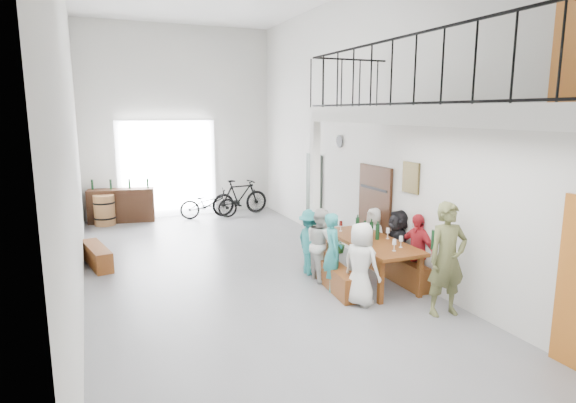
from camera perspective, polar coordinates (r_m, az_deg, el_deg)
name	(u,v)px	position (r m, az deg, el deg)	size (l,w,h in m)	color
floor	(242,276)	(9.23, -5.51, -8.74)	(12.00, 12.00, 0.00)	slate
room_walls	(238,82)	(8.73, -5.94, 13.87)	(12.00, 12.00, 12.00)	silver
gateway_portal	(167,169)	(14.53, -14.10, 3.75)	(2.80, 0.08, 2.80)	white
right_wall_decor	(427,191)	(8.42, 16.10, 1.26)	(0.07, 8.28, 5.07)	#A35618
balcony	(448,118)	(6.89, 18.46, 9.37)	(1.52, 5.62, 4.00)	white
tasting_table	(371,244)	(8.78, 9.79, -5.02)	(0.94, 2.22, 0.79)	brown
bench_inner	(332,274)	(8.65, 5.24, -8.59)	(0.29, 1.84, 0.42)	brown
bench_wall	(392,266)	(9.24, 12.23, -7.43)	(0.25, 1.96, 0.45)	brown
tableware	(370,231)	(8.81, 9.74, -3.41)	(0.58, 1.59, 0.35)	black
side_bench	(97,256)	(10.45, -21.71, -5.99)	(0.31, 1.42, 0.40)	brown
oak_barrel	(104,210)	(13.99, -20.93, -0.96)	(0.57, 0.57, 0.83)	#9C6635
serving_counter	(122,205)	(14.24, -19.12, -0.44)	(1.77, 0.49, 0.93)	#341B0E
counter_bottles	(120,184)	(14.15, -19.27, 1.97)	(1.50, 0.37, 0.28)	black
guest_left_a	(361,264)	(7.77, 8.64, -7.34)	(0.66, 0.43, 1.34)	silver
guest_left_b	(333,252)	(8.34, 5.34, -5.94)	(0.50, 0.32, 1.36)	teal
guest_left_c	(321,244)	(8.84, 3.96, -5.06)	(0.65, 0.50, 1.33)	silver
guest_left_d	(310,242)	(9.11, 2.68, -4.82)	(0.81, 0.47, 1.26)	teal
guest_right_a	(417,251)	(8.74, 14.99, -5.65)	(0.77, 0.32, 1.32)	red
guest_right_b	(397,244)	(9.14, 12.85, -4.92)	(1.19, 0.38, 1.29)	black
guest_right_c	(374,237)	(9.72, 10.18, -4.18)	(0.58, 0.38, 1.19)	silver
host_standing	(447,259)	(7.64, 18.34, -6.51)	(0.63, 0.42, 1.74)	brown
potted_plant	(340,244)	(10.64, 6.18, -4.99)	(0.36, 0.31, 0.40)	#19521E
bicycle_near	(209,204)	(14.09, -9.39, -0.26)	(0.57, 1.64, 0.86)	black
bicycle_far	(240,197)	(14.46, -5.71, 0.52)	(0.50, 1.77, 1.07)	black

